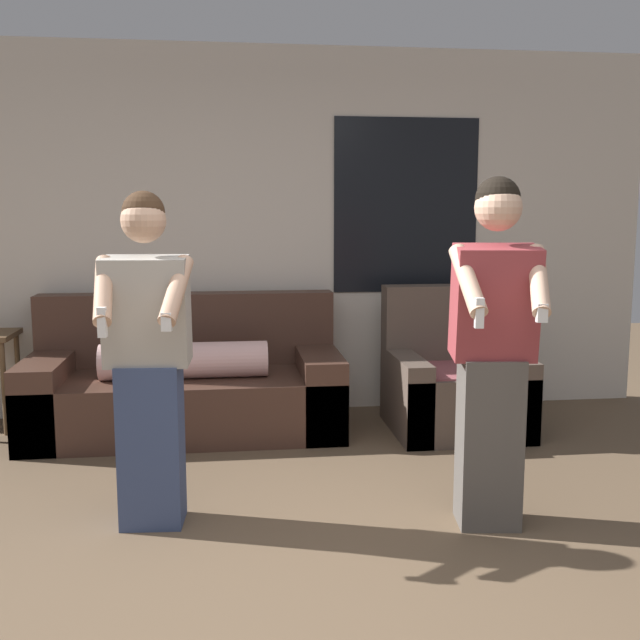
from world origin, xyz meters
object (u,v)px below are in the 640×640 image
object	(u,v)px
armchair	(454,384)
person_right	(493,351)
person_left	(148,360)
couch	(187,386)

from	to	relation	value
armchair	person_right	world-z (taller)	person_right
person_left	person_right	xyz separation A→B (m)	(1.61, -0.22, 0.04)
armchair	person_left	size ratio (longest dim) A/B	0.61
couch	person_right	world-z (taller)	person_right
person_right	couch	bearing A→B (deg)	130.34
person_left	person_right	world-z (taller)	person_right
person_right	armchair	bearing A→B (deg)	78.67
armchair	person_left	distance (m)	2.43
couch	armchair	xyz separation A→B (m)	(1.84, -0.20, 0.00)
couch	armchair	world-z (taller)	armchair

